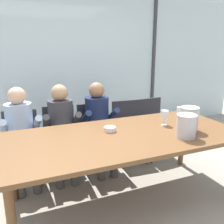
% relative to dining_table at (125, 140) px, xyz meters
% --- Properties ---
extents(ground, '(14.00, 14.00, 0.00)m').
position_rel_dining_table_xyz_m(ground, '(0.00, 1.00, -0.71)').
color(ground, '#9E9384').
extents(window_glass_panel, '(7.64, 0.03, 2.60)m').
position_rel_dining_table_xyz_m(window_glass_panel, '(0.00, 2.29, 0.59)').
color(window_glass_panel, silver).
rests_on(window_glass_panel, ground).
extents(window_mullion_right, '(0.06, 0.06, 2.60)m').
position_rel_dining_table_xyz_m(window_mullion_right, '(1.72, 2.27, 0.59)').
color(window_mullion_right, '#38383D').
rests_on(window_mullion_right, ground).
extents(hillside_vineyard, '(13.64, 2.40, 1.42)m').
position_rel_dining_table_xyz_m(hillside_vineyard, '(0.00, 5.81, -0.00)').
color(hillside_vineyard, '#386633').
rests_on(hillside_vineyard, ground).
extents(dining_table, '(2.44, 1.13, 0.78)m').
position_rel_dining_table_xyz_m(dining_table, '(0.00, 0.00, 0.00)').
color(dining_table, brown).
rests_on(dining_table, ground).
extents(chair_near_curtain, '(0.48, 0.48, 0.87)m').
position_rel_dining_table_xyz_m(chair_near_curtain, '(-0.99, 0.96, -0.20)').
color(chair_near_curtain, '#232328').
rests_on(chair_near_curtain, ground).
extents(chair_left_of_center, '(0.49, 0.49, 0.87)m').
position_rel_dining_table_xyz_m(chair_left_of_center, '(-0.49, 1.01, -0.20)').
color(chair_left_of_center, '#232328').
rests_on(chair_left_of_center, ground).
extents(chair_center, '(0.45, 0.45, 0.87)m').
position_rel_dining_table_xyz_m(chair_center, '(-0.02, 0.97, -0.20)').
color(chair_center, '#232328').
rests_on(chair_center, ground).
extents(chair_right_of_center, '(0.47, 0.47, 0.87)m').
position_rel_dining_table_xyz_m(chair_right_of_center, '(0.51, 0.96, -0.20)').
color(chair_right_of_center, '#232328').
rests_on(chair_right_of_center, ground).
extents(chair_near_window_right, '(0.47, 0.47, 0.87)m').
position_rel_dining_table_xyz_m(chair_near_window_right, '(0.93, 0.96, -0.20)').
color(chair_near_window_right, '#232328').
rests_on(chair_near_window_right, ground).
extents(person_pale_blue_shirt, '(0.48, 0.63, 1.19)m').
position_rel_dining_table_xyz_m(person_pale_blue_shirt, '(-0.98, 0.84, -0.03)').
color(person_pale_blue_shirt, '#9EB2D1').
rests_on(person_pale_blue_shirt, ground).
extents(person_charcoal_jacket, '(0.49, 0.63, 1.19)m').
position_rel_dining_table_xyz_m(person_charcoal_jacket, '(-0.49, 0.84, -0.03)').
color(person_charcoal_jacket, '#38383D').
rests_on(person_charcoal_jacket, ground).
extents(person_navy_polo, '(0.46, 0.61, 1.19)m').
position_rel_dining_table_xyz_m(person_navy_polo, '(0.01, 0.84, -0.03)').
color(person_navy_polo, '#192347').
rests_on(person_navy_polo, ground).
extents(ice_bucket_primary, '(0.20, 0.20, 0.23)m').
position_rel_dining_table_xyz_m(ice_bucket_primary, '(0.52, -0.30, 0.19)').
color(ice_bucket_primary, '#B7B7BC').
rests_on(ice_bucket_primary, dining_table).
extents(ice_bucket_secondary, '(0.20, 0.20, 0.26)m').
position_rel_dining_table_xyz_m(ice_bucket_secondary, '(0.68, -0.15, 0.20)').
color(ice_bucket_secondary, '#B7B7BC').
rests_on(ice_bucket_secondary, dining_table).
extents(tasting_bowl, '(0.13, 0.13, 0.05)m').
position_rel_dining_table_xyz_m(tasting_bowl, '(-0.11, 0.14, 0.09)').
color(tasting_bowl, silver).
rests_on(tasting_bowl, dining_table).
extents(wine_glass_by_left_taster, '(0.08, 0.08, 0.17)m').
position_rel_dining_table_xyz_m(wine_glass_by_left_taster, '(0.54, 0.10, 0.19)').
color(wine_glass_by_left_taster, silver).
rests_on(wine_glass_by_left_taster, dining_table).
extents(wine_glass_near_bucket, '(0.08, 0.08, 0.17)m').
position_rel_dining_table_xyz_m(wine_glass_near_bucket, '(0.80, 0.16, 0.18)').
color(wine_glass_near_bucket, silver).
rests_on(wine_glass_near_bucket, dining_table).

